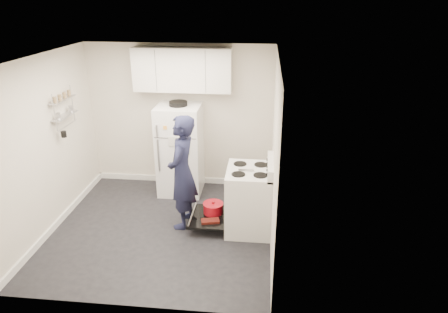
# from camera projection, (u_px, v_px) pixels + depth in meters

# --- Properties ---
(room) EXTENTS (3.21, 3.21, 2.51)m
(room) POSITION_uv_depth(u_px,v_px,m) (156.00, 152.00, 5.52)
(room) COLOR black
(room) RESTS_ON ground
(electric_range) EXTENTS (0.66, 0.76, 1.10)m
(electric_range) POSITION_uv_depth(u_px,v_px,m) (248.00, 200.00, 5.79)
(electric_range) COLOR silver
(electric_range) RESTS_ON ground
(open_oven_door) EXTENTS (0.55, 0.70, 0.23)m
(open_oven_door) POSITION_uv_depth(u_px,v_px,m) (211.00, 212.00, 6.00)
(open_oven_door) COLOR black
(open_oven_door) RESTS_ON ground
(refrigerator) EXTENTS (0.72, 0.74, 1.61)m
(refrigerator) POSITION_uv_depth(u_px,v_px,m) (180.00, 149.00, 6.80)
(refrigerator) COLOR white
(refrigerator) RESTS_ON ground
(upper_cabinets) EXTENTS (1.60, 0.33, 0.70)m
(upper_cabinets) POSITION_uv_depth(u_px,v_px,m) (183.00, 70.00, 6.45)
(upper_cabinets) COLOR silver
(upper_cabinets) RESTS_ON room
(wall_shelf_rack) EXTENTS (0.14, 0.60, 0.61)m
(wall_shelf_rack) POSITION_uv_depth(u_px,v_px,m) (64.00, 108.00, 5.91)
(wall_shelf_rack) COLOR #B2B2B7
(wall_shelf_rack) RESTS_ON room
(person) EXTENTS (0.47, 0.66, 1.71)m
(person) POSITION_uv_depth(u_px,v_px,m) (182.00, 172.00, 5.75)
(person) COLOR #181B36
(person) RESTS_ON ground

